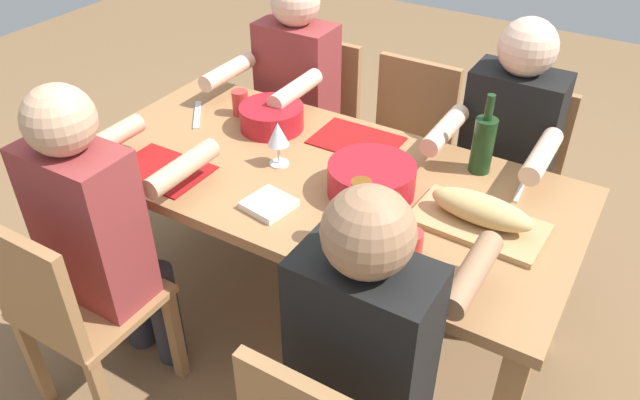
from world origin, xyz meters
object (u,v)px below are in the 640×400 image
diner_far_right (100,225)px  beer_bottle (360,213)px  serving_bowl_fruit (272,116)px  wine_glass (278,136)px  cup_near_right (240,103)px  bread_loaf (482,208)px  diner_near_left (505,150)px  cup_far_left (411,243)px  cutting_board (479,223)px  wine_bottle (483,143)px  chair_near_right (314,119)px  chair_far_right (70,308)px  diner_near_right (292,93)px  dining_table (320,195)px  diner_far_left (369,345)px  serving_bowl_greens (371,177)px  napkin_stack (269,204)px  chair_near_center (404,145)px  chair_near_left (509,175)px

diner_far_right → beer_bottle: size_ratio=5.45×
serving_bowl_fruit → wine_glass: (-0.17, 0.21, 0.06)m
cup_near_right → bread_loaf: bearing=168.9°
diner_near_left → cup_far_left: (0.04, 0.79, 0.08)m
diner_near_left → cutting_board: (-0.08, 0.56, 0.05)m
wine_bottle → cup_near_right: bearing=5.5°
chair_near_right → beer_bottle: bearing=127.6°
chair_far_right → cutting_board: chair_far_right is taller
diner_near_right → wine_glass: bearing=119.3°
bread_loaf → dining_table: bearing=0.5°
diner_near_right → wine_glass: (-0.33, 0.58, 0.16)m
cutting_board → wine_bottle: 0.34m
wine_glass → cup_near_right: size_ratio=1.63×
beer_bottle → cup_near_right: (0.80, -0.48, -0.06)m
diner_far_left → chair_far_right: diner_far_left is taller
diner_far_left → diner_near_right: same height
diner_near_right → serving_bowl_greens: (-0.69, 0.57, 0.10)m
dining_table → diner_near_left: 0.74m
serving_bowl_greens → wine_bottle: size_ratio=1.00×
chair_far_right → dining_table: bearing=-123.0°
serving_bowl_greens → bread_loaf: bread_loaf is taller
cutting_board → wine_glass: wine_glass is taller
beer_bottle → cup_far_left: size_ratio=2.80×
dining_table → serving_bowl_greens: 0.25m
cutting_board → cup_near_right: (1.07, -0.21, 0.04)m
chair_far_right → napkin_stack: size_ratio=6.07×
chair_near_center → wine_glass: size_ratio=5.12×
diner_far_right → chair_near_center: bearing=-110.3°
serving_bowl_greens → serving_bowl_fruit: (0.53, -0.20, -0.01)m
chair_near_right → bread_loaf: size_ratio=2.66×
diner_far_left → wine_bottle: size_ratio=4.14×
diner_far_right → serving_bowl_greens: 0.89m
diner_far_left → serving_bowl_greens: bearing=-63.0°
dining_table → cup_near_right: (0.50, -0.22, 0.14)m
dining_table → serving_bowl_fruit: (0.33, -0.19, 0.14)m
diner_far_left → diner_near_left: bearing=-90.0°
diner_far_left → beer_bottle: (0.19, -0.30, 0.15)m
cutting_board → bread_loaf: 0.06m
diner_near_right → chair_far_right: bearing=90.0°
dining_table → wine_glass: 0.26m
chair_near_left → wine_bottle: size_ratio=2.93×
diner_far_right → diner_near_right: size_ratio=1.00×
diner_far_right → cutting_board: diner_far_right is taller
diner_far_left → chair_near_right: size_ratio=1.41×
serving_bowl_fruit → cup_far_left: bearing=151.8°
wine_bottle → cup_far_left: (0.02, 0.54, -0.07)m
serving_bowl_fruit → beer_bottle: beer_bottle is taller
diner_far_left → diner_near_left: same height
diner_far_left → bread_loaf: bearing=-98.5°
diner_near_left → diner_near_right: (0.97, 0.00, 0.00)m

